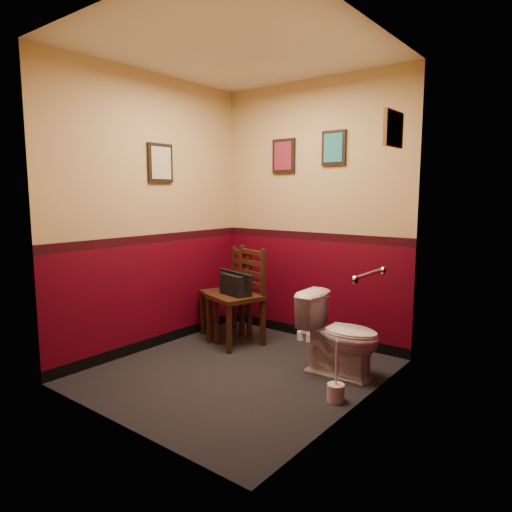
{
  "coord_description": "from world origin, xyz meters",
  "views": [
    {
      "loc": [
        2.48,
        -2.92,
        1.56
      ],
      "look_at": [
        0.0,
        0.25,
        1.0
      ],
      "focal_mm": 32.0,
      "sensor_mm": 36.0,
      "label": 1
    }
  ],
  "objects": [
    {
      "name": "floor",
      "position": [
        0.0,
        0.0,
        0.0
      ],
      "size": [
        2.2,
        2.4,
        0.0
      ],
      "primitive_type": "cube",
      "color": "black",
      "rests_on": "ground"
    },
    {
      "name": "ceiling",
      "position": [
        0.0,
        0.0,
        2.7
      ],
      "size": [
        2.2,
        2.4,
        0.0
      ],
      "primitive_type": "cube",
      "rotation": [
        3.14,
        0.0,
        0.0
      ],
      "color": "silver",
      "rests_on": "ground"
    },
    {
      "name": "wall_right",
      "position": [
        1.1,
        0.0,
        1.35
      ],
      "size": [
        0.0,
        2.4,
        2.7
      ],
      "primitive_type": "cube",
      "rotation": [
        1.57,
        0.0,
        -1.57
      ],
      "color": "#4A0311",
      "rests_on": "ground"
    },
    {
      "name": "toilet",
      "position": [
        0.72,
        0.5,
        0.35
      ],
      "size": [
        0.73,
        0.43,
        0.69
      ],
      "primitive_type": "imported",
      "rotation": [
        0.0,
        0.0,
        1.62
      ],
      "color": "white",
      "rests_on": "floor"
    },
    {
      "name": "framed_print_back_a",
      "position": [
        -0.35,
        1.18,
        1.95
      ],
      "size": [
        0.28,
        0.04,
        0.36
      ],
      "color": "black",
      "rests_on": "wall_back"
    },
    {
      "name": "toilet_brush",
      "position": [
        0.94,
        0.02,
        0.08
      ],
      "size": [
        0.13,
        0.13,
        0.47
      ],
      "color": "silver",
      "rests_on": "floor"
    },
    {
      "name": "chair_left",
      "position": [
        -0.74,
        0.72,
        0.48
      ],
      "size": [
        0.59,
        0.59,
        0.96
      ],
      "rotation": [
        0.0,
        0.0,
        -0.42
      ],
      "color": "#3F2213",
      "rests_on": "floor"
    },
    {
      "name": "framed_print_back_b",
      "position": [
        0.25,
        1.18,
        2.0
      ],
      "size": [
        0.26,
        0.04,
        0.34
      ],
      "color": "black",
      "rests_on": "wall_back"
    },
    {
      "name": "tp_stack",
      "position": [
        0.01,
        1.09,
        0.11
      ],
      "size": [
        0.21,
        0.13,
        0.27
      ],
      "color": "silver",
      "rests_on": "floor"
    },
    {
      "name": "wall_front",
      "position": [
        0.0,
        -1.2,
        1.35
      ],
      "size": [
        2.2,
        0.0,
        2.7
      ],
      "primitive_type": "cube",
      "rotation": [
        -1.57,
        0.0,
        0.0
      ],
      "color": "#4A0311",
      "rests_on": "ground"
    },
    {
      "name": "wall_left",
      "position": [
        -1.1,
        0.0,
        1.35
      ],
      "size": [
        0.0,
        2.4,
        2.7
      ],
      "primitive_type": "cube",
      "rotation": [
        1.57,
        0.0,
        1.57
      ],
      "color": "#4A0311",
      "rests_on": "ground"
    },
    {
      "name": "chair_right",
      "position": [
        -0.49,
        0.59,
        0.5
      ],
      "size": [
        0.59,
        0.59,
        1.0
      ],
      "rotation": [
        0.0,
        0.0,
        -0.31
      ],
      "color": "#3F2213",
      "rests_on": "floor"
    },
    {
      "name": "framed_print_left",
      "position": [
        -1.08,
        0.1,
        1.85
      ],
      "size": [
        0.04,
        0.3,
        0.38
      ],
      "color": "black",
      "rests_on": "wall_left"
    },
    {
      "name": "handbag",
      "position": [
        -0.5,
        0.55,
        0.63
      ],
      "size": [
        0.37,
        0.25,
        0.25
      ],
      "rotation": [
        0.0,
        0.0,
        -0.25
      ],
      "color": "black",
      "rests_on": "chair_right"
    },
    {
      "name": "grab_bar",
      "position": [
        1.07,
        0.25,
        0.95
      ],
      "size": [
        0.05,
        0.56,
        0.06
      ],
      "color": "silver",
      "rests_on": "wall_right"
    },
    {
      "name": "wall_back",
      "position": [
        0.0,
        1.2,
        1.35
      ],
      "size": [
        2.2,
        0.0,
        2.7
      ],
      "primitive_type": "cube",
      "rotation": [
        1.57,
        0.0,
        0.0
      ],
      "color": "#4A0311",
      "rests_on": "ground"
    },
    {
      "name": "framed_print_right",
      "position": [
        1.08,
        0.6,
        2.05
      ],
      "size": [
        0.04,
        0.34,
        0.28
      ],
      "color": "olive",
      "rests_on": "wall_right"
    }
  ]
}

